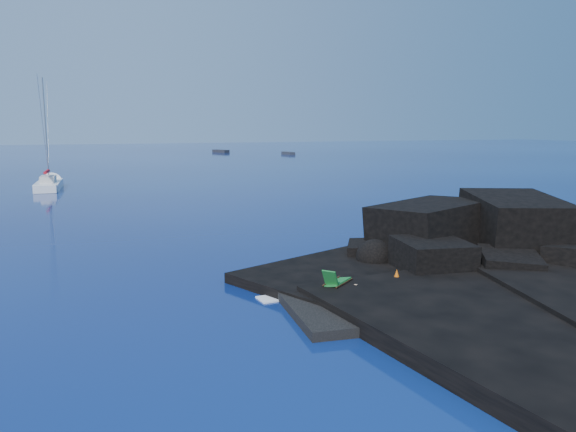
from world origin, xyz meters
name	(u,v)px	position (x,y,z in m)	size (l,w,h in m)	color
ground	(290,322)	(0.00, 0.00, 0.00)	(400.00, 400.00, 0.00)	#040A3E
headland	(518,269)	(13.00, 3.00, 0.00)	(24.00, 24.00, 3.60)	black
beach	(393,304)	(4.50, 0.50, 0.00)	(8.50, 6.00, 0.70)	black
surf_foam	(351,274)	(5.00, 5.00, 0.00)	(10.00, 8.00, 0.06)	white
sailboat	(49,189)	(-9.32, 48.21, 0.00)	(2.39, 11.41, 11.96)	white
deck_chair	(338,277)	(2.76, 1.87, 0.89)	(1.57, 0.69, 1.08)	#186E29
towel	(346,293)	(2.87, 1.32, 0.38)	(2.05, 0.97, 0.05)	white
sunbather	(347,289)	(2.87, 1.32, 0.53)	(1.92, 0.47, 0.26)	#E0A775
marker_cone	(397,276)	(5.48, 1.88, 0.64)	(0.39, 0.39, 0.59)	#E2610B
distant_boat_a	(221,152)	(28.50, 121.74, 0.00)	(1.61, 5.16, 0.69)	#242328
distant_boat_b	(288,154)	(40.94, 106.51, 0.00)	(1.44, 4.63, 0.62)	#2B2B30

